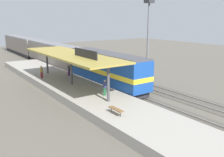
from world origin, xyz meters
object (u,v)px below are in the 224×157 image
Objects in this scene: passenger_carriage_front at (53,54)px; light_mast at (149,22)px; passenger_carriage_rear at (21,45)px; person_waiting at (41,71)px; person_boarding at (105,87)px; person_walking at (69,70)px; platform_bench at (116,109)px; locomotive at (106,69)px.

light_mast is (7.80, -17.38, 6.08)m from passenger_carriage_front.
person_waiting is at bearing -101.23° from passenger_carriage_rear.
passenger_carriage_front is 1.00× the size of passenger_carriage_rear.
passenger_carriage_rear is 1.71× the size of light_mast.
passenger_carriage_front reaches higher than person_boarding.
person_boarding is (-0.91, -10.53, 0.00)m from person_walking.
light_mast is at bearing -65.83° from passenger_carriage_front.
platform_bench is at bearing -141.61° from light_mast.
person_walking is at bearing -17.30° from person_waiting.
person_boarding is at bearing -125.67° from locomotive.
light_mast is (7.80, 0.62, 5.99)m from locomotive.
person_walking is (3.09, 15.53, 0.51)m from platform_bench.
locomotive is 8.44× the size of person_waiting.
person_boarding is (-3.81, -23.31, -0.46)m from passenger_carriage_front.
person_waiting is at bearing -118.91° from passenger_carriage_front.
light_mast is 13.36m from person_walking.
person_waiting is 1.00× the size of person_boarding.
passenger_carriage_front and passenger_carriage_rear have the same top height.
locomotive reaches higher than passenger_carriage_front.
person_waiting and person_walking have the same top height.
passenger_carriage_rear reaches higher than person_boarding.
passenger_carriage_rear is (0.00, 38.80, -0.10)m from locomotive.
person_walking is (-10.71, 4.60, -6.54)m from light_mast.
platform_bench is 28.96m from passenger_carriage_front.
light_mast reaches higher than person_boarding.
locomotive reaches higher than person_waiting.
person_waiting is at bearing 158.20° from light_mast.
person_walking is at bearing 85.06° from person_boarding.
passenger_carriage_front is (6.00, 28.31, 0.97)m from platform_bench.
passenger_carriage_rear is 11.70× the size of person_boarding.
passenger_carriage_rear is at bearing 101.55° from light_mast.
platform_bench is 5.48m from person_boarding.
person_waiting is at bearing 162.70° from person_walking.
light_mast reaches higher than passenger_carriage_front.
person_walking reaches higher than platform_bench.
passenger_carriage_front is 11.70× the size of person_walking.
locomotive is 0.72× the size of passenger_carriage_front.
passenger_carriage_rear is 11.70× the size of person_walking.
light_mast reaches higher than person_waiting.
platform_bench is 16.65m from person_waiting.
passenger_carriage_front is at bearing 61.09° from person_waiting.
locomotive reaches higher than person_boarding.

